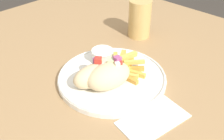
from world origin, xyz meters
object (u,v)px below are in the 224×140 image
at_px(pita_sandwich_near, 109,75).
at_px(plate, 112,77).
at_px(pita_sandwich_far, 94,75).
at_px(fries_pile, 123,67).
at_px(water_glass, 140,20).
at_px(sauce_ramekin, 102,55).

bearing_deg(pita_sandwich_near, plate, 43.01).
distance_m(pita_sandwich_far, fries_pile, 0.10).
xyz_separation_m(plate, pita_sandwich_near, (-0.04, -0.02, 0.04)).
distance_m(plate, fries_pile, 0.04).
bearing_deg(water_glass, sauce_ramekin, -168.85).
height_order(pita_sandwich_near, fries_pile, pita_sandwich_near).
relative_size(pita_sandwich_far, sauce_ramekin, 1.85).
bearing_deg(pita_sandwich_near, water_glass, 36.09).
distance_m(plate, water_glass, 0.28).
height_order(sauce_ramekin, water_glass, water_glass).
relative_size(sauce_ramekin, water_glass, 0.51).
distance_m(plate, pita_sandwich_far, 0.07).
xyz_separation_m(plate, pita_sandwich_far, (-0.06, 0.01, 0.03)).
relative_size(pita_sandwich_near, pita_sandwich_far, 1.11).
relative_size(pita_sandwich_far, water_glass, 0.94).
xyz_separation_m(pita_sandwich_near, pita_sandwich_far, (-0.02, 0.03, -0.00)).
height_order(pita_sandwich_far, sauce_ramekin, pita_sandwich_far).
xyz_separation_m(pita_sandwich_near, sauce_ramekin, (0.07, 0.09, -0.01)).
relative_size(plate, pita_sandwich_near, 2.19).
xyz_separation_m(plate, fries_pile, (0.04, -0.01, 0.02)).
bearing_deg(plate, sauce_ramekin, 64.43).
height_order(plate, pita_sandwich_far, pita_sandwich_far).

